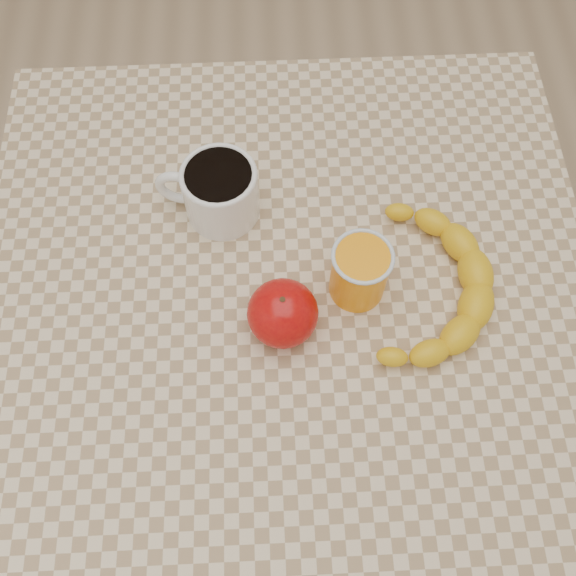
{
  "coord_description": "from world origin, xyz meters",
  "views": [
    {
      "loc": [
        -0.02,
        -0.35,
        1.49
      ],
      "look_at": [
        0.0,
        0.0,
        0.77
      ],
      "focal_mm": 40.0,
      "sensor_mm": 36.0,
      "label": 1
    }
  ],
  "objects_px": {
    "table": "(288,321)",
    "coffee_mug": "(218,190)",
    "orange_juice_glass": "(360,272)",
    "apple": "(283,313)",
    "banana": "(430,287)"
  },
  "relations": [
    {
      "from": "table",
      "to": "orange_juice_glass",
      "type": "xyz_separation_m",
      "value": [
        0.09,
        0.01,
        0.13
      ]
    },
    {
      "from": "coffee_mug",
      "to": "orange_juice_glass",
      "type": "distance_m",
      "value": 0.21
    },
    {
      "from": "coffee_mug",
      "to": "table",
      "type": "bearing_deg",
      "value": -57.38
    },
    {
      "from": "orange_juice_glass",
      "to": "apple",
      "type": "height_order",
      "value": "orange_juice_glass"
    },
    {
      "from": "table",
      "to": "banana",
      "type": "height_order",
      "value": "banana"
    },
    {
      "from": "coffee_mug",
      "to": "banana",
      "type": "xyz_separation_m",
      "value": [
        0.26,
        -0.14,
        -0.02
      ]
    },
    {
      "from": "orange_juice_glass",
      "to": "banana",
      "type": "height_order",
      "value": "orange_juice_glass"
    },
    {
      "from": "apple",
      "to": "banana",
      "type": "xyz_separation_m",
      "value": [
        0.18,
        0.03,
        -0.02
      ]
    },
    {
      "from": "table",
      "to": "apple",
      "type": "relative_size",
      "value": 7.07
    },
    {
      "from": "table",
      "to": "banana",
      "type": "relative_size",
      "value": 2.51
    },
    {
      "from": "banana",
      "to": "coffee_mug",
      "type": "bearing_deg",
      "value": 171.12
    },
    {
      "from": "orange_juice_glass",
      "to": "apple",
      "type": "bearing_deg",
      "value": -153.22
    },
    {
      "from": "apple",
      "to": "banana",
      "type": "height_order",
      "value": "apple"
    },
    {
      "from": "orange_juice_glass",
      "to": "table",
      "type": "bearing_deg",
      "value": -176.21
    },
    {
      "from": "table",
      "to": "coffee_mug",
      "type": "distance_m",
      "value": 0.2
    }
  ]
}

